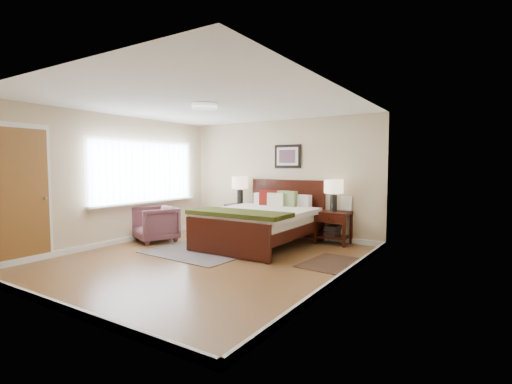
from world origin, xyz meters
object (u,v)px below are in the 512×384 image
lamp_left (240,185)px  armchair (155,224)px  lamp_right (334,189)px  rug_persian (220,246)px  nightstand_left (240,210)px  bed (261,217)px  nightstand_right (333,224)px

lamp_left → armchair: lamp_left is taller
lamp_left → lamp_right: 2.21m
lamp_right → rug_persian: 2.45m
nightstand_left → bed: bearing=-37.7°
armchair → rug_persian: 1.46m
lamp_left → lamp_right: (2.21, 0.00, -0.02)m
nightstand_left → nightstand_right: size_ratio=1.02×
nightstand_right → armchair: armchair is taller
nightstand_left → lamp_right: size_ratio=1.07×
nightstand_right → lamp_left: (-2.21, 0.01, 0.71)m
bed → nightstand_right: 1.42m
lamp_left → rug_persian: (0.49, -1.38, -1.09)m
lamp_right → lamp_left: bearing=180.0°
nightstand_left → rug_persian: nightstand_left is taller
lamp_left → rug_persian: size_ratio=0.25×
bed → nightstand_right: bearing=37.7°
bed → rug_persian: 0.97m
bed → nightstand_right: (1.11, 0.86, -0.17)m
rug_persian → lamp_left: bearing=112.5°
bed → lamp_left: bearing=141.6°
nightstand_left → rug_persian: bearing=-70.2°
lamp_right → bed: bearing=-141.9°
nightstand_left → lamp_left: 0.56m
armchair → bed: bearing=45.5°
nightstand_right → bed: bearing=-142.3°
nightstand_left → nightstand_right: nightstand_left is taller
rug_persian → armchair: bearing=-163.9°
lamp_left → lamp_right: bearing=0.0°
nightstand_right → lamp_left: lamp_left is taller
lamp_right → rug_persian: bearing=-141.3°
bed → armchair: (-1.99, -0.83, -0.20)m
lamp_right → armchair: 3.61m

